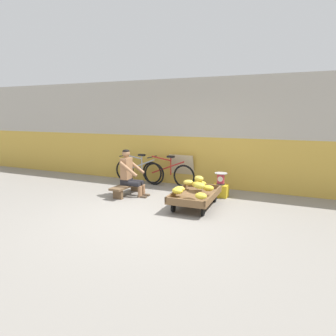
{
  "coord_description": "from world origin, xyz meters",
  "views": [
    {
      "loc": [
        2.64,
        -4.98,
        2.01
      ],
      "look_at": [
        -0.09,
        1.24,
        0.75
      ],
      "focal_mm": 31.71,
      "sensor_mm": 36.0,
      "label": 1
    }
  ],
  "objects_px": {
    "weighing_scale": "(221,179)",
    "sign_board": "(182,170)",
    "banana_cart": "(195,196)",
    "bicycle_near_left": "(139,171)",
    "low_bench": "(127,187)",
    "bicycle_far_left": "(167,173)",
    "vendor_seated": "(130,173)",
    "plastic_crate": "(220,191)"
  },
  "relations": [
    {
      "from": "bicycle_near_left",
      "to": "banana_cart",
      "type": "bearing_deg",
      "value": -33.75
    },
    {
      "from": "bicycle_far_left",
      "to": "bicycle_near_left",
      "type": "bearing_deg",
      "value": -178.29
    },
    {
      "from": "low_bench",
      "to": "sign_board",
      "type": "bearing_deg",
      "value": 60.67
    },
    {
      "from": "low_bench",
      "to": "vendor_seated",
      "type": "bearing_deg",
      "value": 3.11
    },
    {
      "from": "sign_board",
      "to": "weighing_scale",
      "type": "bearing_deg",
      "value": -31.38
    },
    {
      "from": "low_bench",
      "to": "bicycle_near_left",
      "type": "distance_m",
      "value": 1.31
    },
    {
      "from": "low_bench",
      "to": "sign_board",
      "type": "height_order",
      "value": "sign_board"
    },
    {
      "from": "weighing_scale",
      "to": "sign_board",
      "type": "bearing_deg",
      "value": 148.62
    },
    {
      "from": "banana_cart",
      "to": "bicycle_near_left",
      "type": "distance_m",
      "value": 2.67
    },
    {
      "from": "banana_cart",
      "to": "vendor_seated",
      "type": "xyz_separation_m",
      "value": [
        -1.78,
        0.24,
        0.33
      ]
    },
    {
      "from": "plastic_crate",
      "to": "bicycle_far_left",
      "type": "bearing_deg",
      "value": 162.68
    },
    {
      "from": "plastic_crate",
      "to": "bicycle_far_left",
      "type": "relative_size",
      "value": 0.22
    },
    {
      "from": "low_bench",
      "to": "bicycle_far_left",
      "type": "relative_size",
      "value": 0.67
    },
    {
      "from": "vendor_seated",
      "to": "plastic_crate",
      "type": "relative_size",
      "value": 3.17
    },
    {
      "from": "banana_cart",
      "to": "low_bench",
      "type": "bearing_deg",
      "value": 172.91
    },
    {
      "from": "vendor_seated",
      "to": "low_bench",
      "type": "bearing_deg",
      "value": -176.89
    },
    {
      "from": "vendor_seated",
      "to": "sign_board",
      "type": "xyz_separation_m",
      "value": [
        0.79,
        1.55,
        -0.14
      ]
    },
    {
      "from": "banana_cart",
      "to": "bicycle_far_left",
      "type": "distance_m",
      "value": 2.01
    },
    {
      "from": "weighing_scale",
      "to": "bicycle_far_left",
      "type": "xyz_separation_m",
      "value": [
        -1.63,
        0.51,
        -0.1
      ]
    },
    {
      "from": "low_bench",
      "to": "plastic_crate",
      "type": "xyz_separation_m",
      "value": [
        2.17,
        0.77,
        -0.05
      ]
    },
    {
      "from": "weighing_scale",
      "to": "bicycle_far_left",
      "type": "bearing_deg",
      "value": 162.65
    },
    {
      "from": "vendor_seated",
      "to": "weighing_scale",
      "type": "height_order",
      "value": "vendor_seated"
    },
    {
      "from": "vendor_seated",
      "to": "bicycle_far_left",
      "type": "bearing_deg",
      "value": 70.44
    },
    {
      "from": "banana_cart",
      "to": "sign_board",
      "type": "relative_size",
      "value": 1.68
    },
    {
      "from": "vendor_seated",
      "to": "banana_cart",
      "type": "bearing_deg",
      "value": -7.59
    },
    {
      "from": "banana_cart",
      "to": "weighing_scale",
      "type": "bearing_deg",
      "value": 72.8
    },
    {
      "from": "banana_cart",
      "to": "plastic_crate",
      "type": "height_order",
      "value": "banana_cart"
    },
    {
      "from": "plastic_crate",
      "to": "weighing_scale",
      "type": "height_order",
      "value": "weighing_scale"
    },
    {
      "from": "bicycle_far_left",
      "to": "vendor_seated",
      "type": "bearing_deg",
      "value": -109.56
    },
    {
      "from": "plastic_crate",
      "to": "weighing_scale",
      "type": "relative_size",
      "value": 1.2
    },
    {
      "from": "banana_cart",
      "to": "bicycle_far_left",
      "type": "height_order",
      "value": "bicycle_far_left"
    },
    {
      "from": "vendor_seated",
      "to": "bicycle_near_left",
      "type": "relative_size",
      "value": 0.69
    },
    {
      "from": "weighing_scale",
      "to": "low_bench",
      "type": "bearing_deg",
      "value": -160.57
    },
    {
      "from": "bicycle_far_left",
      "to": "sign_board",
      "type": "relative_size",
      "value": 1.9
    },
    {
      "from": "low_bench",
      "to": "bicycle_near_left",
      "type": "xyz_separation_m",
      "value": [
        -0.35,
        1.25,
        0.15
      ]
    },
    {
      "from": "banana_cart",
      "to": "weighing_scale",
      "type": "distance_m",
      "value": 1.07
    },
    {
      "from": "banana_cart",
      "to": "bicycle_far_left",
      "type": "bearing_deg",
      "value": 131.27
    },
    {
      "from": "bicycle_near_left",
      "to": "sign_board",
      "type": "xyz_separation_m",
      "value": [
        1.23,
        0.31,
        0.08
      ]
    },
    {
      "from": "low_bench",
      "to": "sign_board",
      "type": "relative_size",
      "value": 1.28
    },
    {
      "from": "low_bench",
      "to": "bicycle_near_left",
      "type": "bearing_deg",
      "value": 105.81
    },
    {
      "from": "banana_cart",
      "to": "bicycle_far_left",
      "type": "relative_size",
      "value": 0.88
    },
    {
      "from": "banana_cart",
      "to": "plastic_crate",
      "type": "distance_m",
      "value": 1.05
    }
  ]
}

